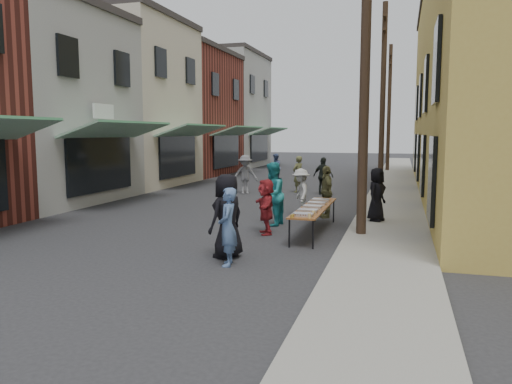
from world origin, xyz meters
The scene contains 27 objects.
ground centered at (0.00, 0.00, 0.00)m, with size 120.00×120.00×0.00m, color #28282B.
sidewalk centered at (5.00, 15.00, 0.05)m, with size 2.20×60.00×0.10m, color gray.
storefront_row centered at (-10.00, 14.96, 4.12)m, with size 8.00×37.00×9.00m.
utility_pole_near centered at (4.30, 3.00, 4.50)m, with size 0.26×0.26×9.00m, color #2D2116.
utility_pole_mid centered at (4.30, 15.00, 4.50)m, with size 0.26×0.26×9.00m, color #2D2116.
utility_pole_far centered at (4.30, 27.00, 4.50)m, with size 0.26×0.26×9.00m, color #2D2116.
serving_table centered at (3.01, 3.13, 0.71)m, with size 0.70×4.00×0.75m.
catering_tray_sausage centered at (3.01, 1.48, 0.79)m, with size 0.50×0.33×0.08m, color maroon.
catering_tray_foil_b centered at (3.01, 2.13, 0.79)m, with size 0.50×0.33×0.08m, color #B2B2B7.
catering_tray_buns centered at (3.01, 2.83, 0.79)m, with size 0.50×0.33×0.08m, color tan.
catering_tray_foil_d centered at (3.01, 3.53, 0.79)m, with size 0.50×0.33×0.08m, color #B2B2B7.
catering_tray_buns_end centered at (3.01, 4.23, 0.79)m, with size 0.50×0.33×0.08m, color tan.
condiment_jar_a centered at (2.79, 1.18, 0.79)m, with size 0.07×0.07×0.08m, color #A57F26.
condiment_jar_b centered at (2.79, 1.28, 0.79)m, with size 0.07×0.07×0.08m, color #A57F26.
condiment_jar_c centered at (2.79, 1.38, 0.79)m, with size 0.07×0.07×0.08m, color #A57F26.
cup_stack centered at (3.21, 1.23, 0.81)m, with size 0.08×0.08×0.12m, color tan.
guest_front_a centered at (1.60, -0.09, 0.94)m, with size 0.92×0.60×1.88m, color black.
guest_front_b centered at (1.84, -0.72, 0.82)m, with size 0.60×0.39×1.65m, color #4F6C9A.
guest_front_c centered at (1.60, 3.95, 0.96)m, with size 0.93×0.72×1.91m, color teal.
guest_front_d centered at (2.08, 5.89, 0.80)m, with size 1.03×0.59×1.60m, color beige.
guest_front_e centered at (2.94, 5.84, 0.86)m, with size 1.00×0.42×1.71m, color brown.
guest_queue_back centered at (1.74, 2.69, 0.76)m, with size 1.42×0.45×1.53m, color maroon.
server centered at (4.58, 5.10, 0.91)m, with size 0.80×0.52×1.63m, color black.
passerby_left centered at (-1.59, 11.32, 0.88)m, with size 1.14×0.66×1.77m, color slate.
passerby_mid centered at (1.92, 11.92, 0.85)m, with size 0.99×0.41×1.69m, color black.
passerby_right centered at (0.65, 12.48, 0.86)m, with size 0.62×0.41×1.71m, color brown.
passerby_far centered at (-1.68, 17.43, 0.80)m, with size 0.77×0.60×1.59m, color #4C5F93.
Camera 1 is at (5.29, -10.40, 2.78)m, focal length 35.00 mm.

